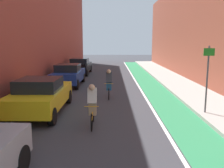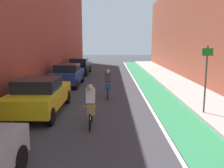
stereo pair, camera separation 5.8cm
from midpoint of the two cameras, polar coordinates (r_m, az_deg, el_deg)
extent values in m
plane|color=#38383D|center=(15.70, -1.04, -1.34)|extent=(87.34, 87.34, 0.00)
cube|color=#2D8451|center=(17.87, 8.87, -0.09)|extent=(1.60, 39.70, 0.00)
cube|color=white|center=(17.76, 6.00, -0.09)|extent=(0.12, 39.70, 0.00)
cube|color=#A8A59E|center=(18.29, 15.25, 0.13)|extent=(2.51, 39.70, 0.14)
cube|color=brown|center=(18.54, -19.46, 16.71)|extent=(3.00, 39.70, 10.87)
cube|color=#9E4C38|center=(20.74, 21.03, 12.52)|extent=(2.40, 35.70, 8.49)
cylinder|color=black|center=(6.33, -20.79, -16.17)|extent=(0.25, 0.67, 0.66)
cube|color=yellow|center=(10.98, -16.31, -2.98)|extent=(1.92, 4.40, 0.70)
cube|color=black|center=(10.66, -16.79, -0.22)|extent=(1.68, 1.86, 0.55)
cylinder|color=black|center=(12.84, -17.86, -2.83)|extent=(0.22, 0.66, 0.66)
cylinder|color=black|center=(12.41, -10.21, -2.94)|extent=(0.22, 0.66, 0.66)
cylinder|color=black|center=(9.87, -23.83, -6.95)|extent=(0.22, 0.66, 0.66)
cylinder|color=black|center=(9.30, -13.94, -7.39)|extent=(0.22, 0.66, 0.66)
cube|color=navy|center=(17.45, -10.13, 1.90)|extent=(1.87, 4.26, 0.70)
cube|color=black|center=(17.18, -10.33, 3.70)|extent=(1.60, 1.80, 0.55)
cylinder|color=black|center=(19.18, -11.56, 1.50)|extent=(0.23, 0.66, 0.66)
cylinder|color=black|center=(18.88, -6.76, 1.50)|extent=(0.23, 0.66, 0.66)
cylinder|color=black|center=(16.19, -13.98, -0.11)|extent=(0.23, 0.66, 0.66)
cylinder|color=black|center=(15.84, -8.33, -0.13)|extent=(0.23, 0.66, 0.66)
cube|color=black|center=(23.53, -7.49, 3.97)|extent=(1.89, 4.40, 0.70)
cube|color=black|center=(23.26, -7.60, 5.33)|extent=(1.62, 1.87, 0.55)
cylinder|color=black|center=(25.30, -8.74, 3.55)|extent=(0.23, 0.66, 0.66)
cylinder|color=black|center=(25.06, -5.06, 3.57)|extent=(0.23, 0.66, 0.66)
cylinder|color=black|center=(22.11, -10.20, 2.62)|extent=(0.23, 0.66, 0.66)
cylinder|color=black|center=(21.85, -6.00, 2.64)|extent=(0.23, 0.66, 0.66)
torus|color=black|center=(8.46, -4.92, -9.01)|extent=(0.05, 0.62, 0.62)
torus|color=black|center=(9.46, -4.51, -6.96)|extent=(0.05, 0.62, 0.62)
cylinder|color=gold|center=(8.90, -4.72, -6.58)|extent=(0.06, 0.96, 0.33)
cylinder|color=gold|center=(9.05, -4.66, -5.76)|extent=(0.04, 0.12, 0.55)
cylinder|color=gold|center=(8.38, -4.94, -5.27)|extent=(0.48, 0.03, 0.02)
cube|color=tan|center=(8.96, -4.70, -5.47)|extent=(0.29, 0.25, 0.56)
cube|color=beige|center=(8.72, -4.79, -2.77)|extent=(0.33, 0.41, 0.60)
sphere|color=tan|center=(8.50, -4.89, -0.76)|extent=(0.22, 0.22, 0.22)
cube|color=#1E598C|center=(8.84, -4.74, -2.47)|extent=(0.27, 0.28, 0.39)
torus|color=black|center=(12.90, -0.80, -2.37)|extent=(0.04, 0.62, 0.62)
torus|color=black|center=(13.93, -0.77, -1.46)|extent=(0.04, 0.62, 0.62)
cylinder|color=gold|center=(13.37, -0.78, -0.98)|extent=(0.05, 0.96, 0.33)
cylinder|color=gold|center=(13.54, -0.78, -0.50)|extent=(0.04, 0.12, 0.55)
cylinder|color=gold|center=(12.88, -0.80, 0.09)|extent=(0.48, 0.03, 0.02)
cube|color=#1E598C|center=(13.45, -0.78, -0.27)|extent=(0.28, 0.24, 0.56)
cube|color=#333842|center=(13.25, -0.79, 1.59)|extent=(0.32, 0.40, 0.60)
sphere|color=tan|center=(13.05, -0.80, 2.97)|extent=(0.22, 0.22, 0.22)
cylinder|color=#4C4C51|center=(10.64, 21.34, 0.93)|extent=(0.07, 0.07, 2.75)
cube|color=#19721E|center=(10.52, 21.77, 6.98)|extent=(0.44, 0.03, 0.30)
camera|label=1|loc=(0.03, -89.83, 0.03)|focal=38.98mm
camera|label=2|loc=(0.03, 90.17, -0.03)|focal=38.98mm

